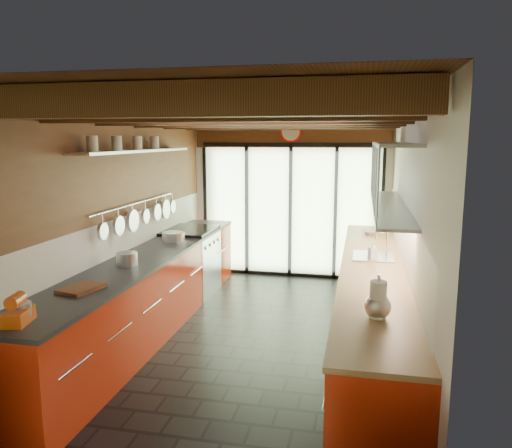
{
  "coord_description": "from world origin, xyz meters",
  "views": [
    {
      "loc": [
        1.12,
        -5.25,
        2.24
      ],
      "look_at": [
        -0.08,
        0.4,
        1.25
      ],
      "focal_mm": 35.0,
      "sensor_mm": 36.0,
      "label": 1
    }
  ],
  "objects_px": {
    "bowl": "(371,232)",
    "soap_bottle": "(373,251)",
    "paper_towel": "(378,300)",
    "stand_mixer": "(19,311)",
    "kettle": "(378,305)"
  },
  "relations": [
    {
      "from": "paper_towel",
      "to": "soap_bottle",
      "type": "height_order",
      "value": "paper_towel"
    },
    {
      "from": "stand_mixer",
      "to": "soap_bottle",
      "type": "distance_m",
      "value": 3.59
    },
    {
      "from": "soap_bottle",
      "to": "stand_mixer",
      "type": "bearing_deg",
      "value": -134.99
    },
    {
      "from": "paper_towel",
      "to": "soap_bottle",
      "type": "bearing_deg",
      "value": 90.0
    },
    {
      "from": "paper_towel",
      "to": "bowl",
      "type": "relative_size",
      "value": 1.55
    },
    {
      "from": "bowl",
      "to": "paper_towel",
      "type": "bearing_deg",
      "value": -90.0
    },
    {
      "from": "stand_mixer",
      "to": "paper_towel",
      "type": "bearing_deg",
      "value": 14.14
    },
    {
      "from": "kettle",
      "to": "bowl",
      "type": "distance_m",
      "value": 3.37
    },
    {
      "from": "kettle",
      "to": "soap_bottle",
      "type": "bearing_deg",
      "value": 90.0
    },
    {
      "from": "stand_mixer",
      "to": "bowl",
      "type": "distance_m",
      "value": 4.76
    },
    {
      "from": "bowl",
      "to": "soap_bottle",
      "type": "bearing_deg",
      "value": -90.0
    },
    {
      "from": "paper_towel",
      "to": "bowl",
      "type": "distance_m",
      "value": 3.38
    },
    {
      "from": "kettle",
      "to": "bowl",
      "type": "height_order",
      "value": "kettle"
    },
    {
      "from": "kettle",
      "to": "stand_mixer",
      "type": "bearing_deg",
      "value": -165.55
    },
    {
      "from": "paper_towel",
      "to": "bowl",
      "type": "bearing_deg",
      "value": 90.0
    }
  ]
}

